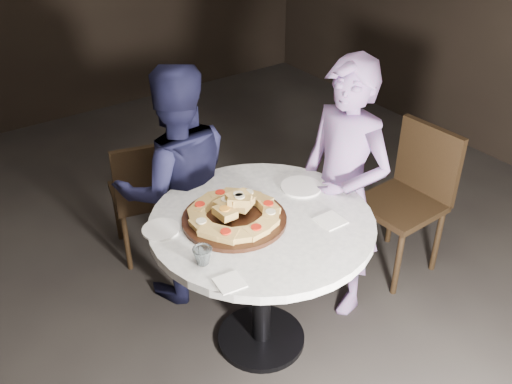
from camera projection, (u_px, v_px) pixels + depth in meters
floor at (245, 339)px, 3.22m from camera, size 7.00×7.00×0.00m
table at (262, 244)px, 2.86m from camera, size 1.34×1.34×0.83m
serving_board at (234, 219)px, 2.75m from camera, size 0.66×0.66×0.02m
focaccia_pile at (234, 211)px, 2.73m from camera, size 0.46×0.45×0.12m
plate_left at (161, 229)px, 2.69m from camera, size 0.18×0.18×0.01m
plate_right at (301, 187)px, 3.01m from camera, size 0.28×0.28×0.01m
water_glass at (203, 256)px, 2.47m from camera, size 0.10×0.10×0.08m
napkin_near at (230, 283)px, 2.38m from camera, size 0.13×0.13×0.01m
napkin_far at (331, 221)px, 2.76m from camera, size 0.13×0.13×0.01m
chair_far at (146, 191)px, 3.60m from camera, size 0.50×0.52×0.88m
chair_right at (411, 190)px, 3.53m from camera, size 0.48×0.46×0.95m
diner_navy at (177, 188)px, 3.22m from camera, size 0.83×0.72×1.45m
diner_teal at (342, 192)px, 3.12m from camera, size 0.45×0.61×1.52m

